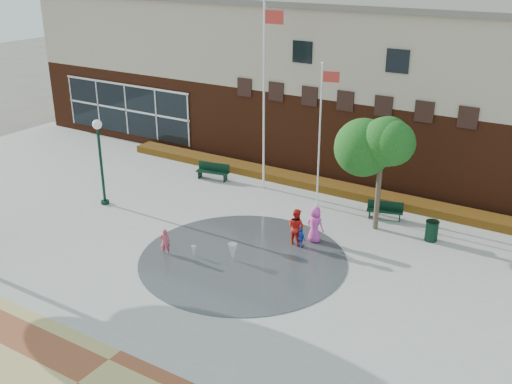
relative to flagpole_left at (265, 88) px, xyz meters
The scene contains 18 objects.
ground 11.88m from the flagpole_left, 71.98° to the right, with size 120.00×120.00×0.00m, color #666056.
plaza_concrete 8.73m from the flagpole_left, 61.70° to the right, with size 46.00×18.00×0.01m, color #A8A8A0.
splash_pad 9.46m from the flagpole_left, 65.17° to the right, with size 8.40×8.40×0.01m, color #383A3D.
library_building 8.10m from the flagpole_left, 65.94° to the left, with size 44.40×10.40×9.20m.
flower_bed 6.41m from the flagpole_left, 24.35° to the left, with size 26.00×1.20×0.40m, color #9D1706.
flagpole_left is the anchor object (origin of this frame).
flagpole_right 3.75m from the flagpole_left, 10.44° to the right, with size 0.84×0.26×6.98m.
lamp_left 8.56m from the flagpole_left, 133.02° to the right, with size 0.45×0.45×4.27m.
bench_left 5.86m from the flagpole_left, behind, with size 1.87×0.86×0.91m.
bench_mid 8.42m from the flagpole_left, ahead, with size 1.70×0.91×0.83m.
trash_can 10.52m from the flagpole_left, ahead, with size 0.57×0.57×0.93m.
tree_mid 7.06m from the flagpole_left, 13.12° to the right, with size 3.26×3.26×5.50m.
water_jet_a 9.61m from the flagpole_left, 67.94° to the right, with size 0.37×0.37×0.73m, color white.
water_jet_b 9.72m from the flagpole_left, 79.44° to the right, with size 0.21×0.21×0.47m, color white.
child_splash 9.64m from the flagpole_left, 87.75° to the right, with size 0.41×0.27×1.13m, color #C8485C.
adult_red 7.94m from the flagpole_left, 47.10° to the right, with size 0.79×0.62×1.63m, color red.
adult_pink 7.92m from the flagpole_left, 39.61° to the right, with size 0.79×0.51×1.61m, color #E245AF.
child_blue 8.45m from the flagpole_left, 46.12° to the right, with size 0.55×0.23×0.94m, color #2049B7.
Camera 1 is at (11.74, -14.85, 11.66)m, focal length 42.00 mm.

